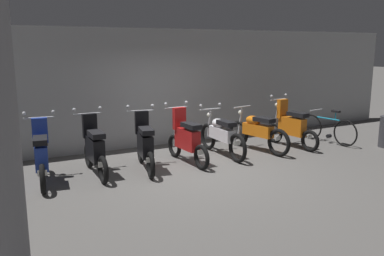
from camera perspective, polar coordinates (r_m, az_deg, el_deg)
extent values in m
plane|color=#565451|center=(8.31, 1.36, -6.03)|extent=(80.00, 80.00, 0.00)
cube|color=#9EA0A3|center=(10.34, -5.68, 5.64)|extent=(16.00, 0.30, 2.92)
torus|color=black|center=(8.54, -20.26, -4.43)|extent=(0.16, 0.54, 0.53)
torus|color=black|center=(7.43, -20.23, -6.75)|extent=(0.16, 0.54, 0.53)
cube|color=#1E389E|center=(7.91, -20.38, -3.64)|extent=(0.32, 0.76, 0.44)
cube|color=#1E389E|center=(8.16, -20.58, -0.32)|extent=(0.29, 0.16, 0.48)
cube|color=black|center=(7.68, -20.54, -1.63)|extent=(0.31, 0.55, 0.10)
cylinder|color=#B7BABF|center=(8.26, -20.68, 1.35)|extent=(0.56, 0.11, 0.04)
sphere|color=#B7BABF|center=(8.25, -22.53, 1.91)|extent=(0.07, 0.07, 0.07)
sphere|color=#B7BABF|center=(8.24, -18.92, 2.16)|extent=(0.07, 0.07, 0.07)
cylinder|color=#B7BABF|center=(8.39, -20.45, -1.75)|extent=(0.08, 0.15, 0.85)
sphere|color=silver|center=(8.33, -20.61, 0.39)|extent=(0.12, 0.12, 0.12)
cube|color=white|center=(7.43, -20.28, -5.97)|extent=(0.16, 0.03, 0.10)
torus|color=black|center=(8.73, -14.30, -3.73)|extent=(0.10, 0.53, 0.53)
torus|color=black|center=(7.65, -12.37, -5.79)|extent=(0.10, 0.53, 0.53)
cube|color=black|center=(8.12, -13.49, -2.86)|extent=(0.23, 0.74, 0.44)
cube|color=black|center=(8.36, -14.17, 0.33)|extent=(0.28, 0.12, 0.48)
cube|color=black|center=(7.89, -13.32, -0.87)|extent=(0.25, 0.52, 0.10)
cylinder|color=#B7BABF|center=(8.46, -14.45, 1.95)|extent=(0.56, 0.04, 0.04)
sphere|color=#B7BABF|center=(8.39, -16.22, 2.48)|extent=(0.07, 0.07, 0.07)
sphere|color=#B7BABF|center=(8.50, -12.78, 2.76)|extent=(0.07, 0.07, 0.07)
cylinder|color=#B7BABF|center=(8.59, -14.37, -1.10)|extent=(0.06, 0.15, 0.85)
sphere|color=silver|center=(8.52, -14.47, 1.00)|extent=(0.12, 0.12, 0.12)
cube|color=white|center=(7.64, -12.45, -5.02)|extent=(0.16, 0.01, 0.10)
torus|color=black|center=(8.89, -7.21, -3.18)|extent=(0.19, 0.54, 0.53)
torus|color=black|center=(7.80, -5.82, -5.24)|extent=(0.19, 0.54, 0.53)
cube|color=black|center=(8.28, -6.60, -2.34)|extent=(0.36, 0.76, 0.44)
cube|color=black|center=(8.53, -7.07, 0.80)|extent=(0.30, 0.17, 0.48)
cube|color=black|center=(8.05, -6.45, -0.39)|extent=(0.34, 0.56, 0.10)
cylinder|color=#B7BABF|center=(8.62, -7.26, 2.40)|extent=(0.56, 0.14, 0.04)
sphere|color=#B7BABF|center=(8.57, -8.99, 2.97)|extent=(0.07, 0.07, 0.07)
sphere|color=#B7BABF|center=(8.65, -5.57, 3.14)|extent=(0.07, 0.07, 0.07)
cylinder|color=#B7BABF|center=(8.75, -7.23, -0.59)|extent=(0.08, 0.16, 0.85)
sphere|color=silver|center=(8.69, -7.28, 1.47)|extent=(0.12, 0.12, 0.12)
cube|color=white|center=(7.79, -5.86, -4.49)|extent=(0.16, 0.04, 0.10)
torus|color=black|center=(9.27, -2.47, -2.50)|extent=(0.12, 0.53, 0.53)
torus|color=black|center=(8.31, 1.35, -4.14)|extent=(0.12, 0.53, 0.53)
cube|color=red|center=(8.72, -0.67, -1.56)|extent=(0.26, 0.75, 0.44)
cube|color=red|center=(8.93, -1.80, 1.37)|extent=(0.29, 0.14, 0.48)
cube|color=black|center=(8.52, -0.12, 0.33)|extent=(0.27, 0.53, 0.10)
cylinder|color=#B7BABF|center=(9.01, -2.24, 2.88)|extent=(0.56, 0.07, 0.04)
sphere|color=#B7BABF|center=(8.88, -3.71, 3.38)|extent=(0.07, 0.07, 0.07)
sphere|color=#B7BABF|center=(9.13, -0.81, 3.62)|extent=(0.07, 0.07, 0.07)
cylinder|color=#B7BABF|center=(9.14, -2.35, 0.00)|extent=(0.06, 0.15, 0.85)
sphere|color=silver|center=(9.08, -2.37, 1.98)|extent=(0.12, 0.12, 0.12)
cube|color=white|center=(8.30, 1.27, -3.44)|extent=(0.16, 0.02, 0.10)
torus|color=black|center=(9.94, 2.26, -1.19)|extent=(0.09, 0.65, 0.65)
torus|color=black|center=(8.86, 6.41, -2.81)|extent=(0.09, 0.65, 0.65)
cube|color=silver|center=(9.35, 4.23, -0.82)|extent=(0.23, 0.83, 0.28)
ellipsoid|color=silver|center=(9.44, 3.76, 0.66)|extent=(0.26, 0.44, 0.22)
cube|color=black|center=(9.14, 4.86, 0.68)|extent=(0.24, 0.52, 0.10)
cylinder|color=#B7BABF|center=(9.72, 2.60, 2.67)|extent=(0.56, 0.04, 0.04)
sphere|color=#B7BABF|center=(9.58, 1.25, 3.15)|extent=(0.07, 0.07, 0.07)
sphere|color=#B7BABF|center=(9.84, 3.92, 3.34)|extent=(0.07, 0.07, 0.07)
cylinder|color=#B7BABF|center=(9.83, 2.42, 0.57)|extent=(0.06, 0.16, 0.65)
sphere|color=silver|center=(9.79, 2.44, 1.84)|extent=(0.12, 0.12, 0.12)
cube|color=white|center=(8.86, 6.34, -2.15)|extent=(0.16, 0.01, 0.10)
torus|color=black|center=(10.35, 6.55, -0.75)|extent=(0.21, 0.66, 0.65)
torus|color=black|center=(9.50, 12.10, -2.03)|extent=(0.21, 0.66, 0.65)
cube|color=orange|center=(9.87, 9.24, -0.29)|extent=(0.37, 0.86, 0.28)
ellipsoid|color=orange|center=(9.93, 8.61, 1.10)|extent=(0.34, 0.48, 0.22)
cube|color=black|center=(9.70, 10.08, 1.16)|extent=(0.33, 0.56, 0.10)
cylinder|color=#B7BABF|center=(10.15, 7.05, 2.96)|extent=(0.56, 0.14, 0.04)
cylinder|color=#B7BABF|center=(10.25, 6.79, 0.95)|extent=(0.08, 0.17, 0.65)
sphere|color=silver|center=(10.21, 6.82, 2.17)|extent=(0.12, 0.12, 0.12)
cube|color=white|center=(9.49, 12.00, -1.42)|extent=(0.16, 0.04, 0.10)
torus|color=black|center=(10.85, 11.53, -0.66)|extent=(0.16, 0.54, 0.53)
torus|color=black|center=(10.12, 16.25, -1.77)|extent=(0.16, 0.54, 0.53)
cube|color=orange|center=(10.42, 13.87, 0.25)|extent=(0.31, 0.76, 0.44)
cube|color=orange|center=(10.58, 12.57, 2.68)|extent=(0.29, 0.15, 0.48)
cube|color=black|center=(10.26, 14.63, 1.86)|extent=(0.30, 0.55, 0.10)
cylinder|color=#B7BABF|center=(10.64, 12.08, 3.95)|extent=(0.56, 0.11, 0.04)
sphere|color=#B7BABF|center=(10.44, 11.12, 4.40)|extent=(0.07, 0.07, 0.07)
sphere|color=#B7BABF|center=(10.82, 13.04, 4.56)|extent=(0.07, 0.07, 0.07)
cylinder|color=#B7BABF|center=(10.74, 11.79, 1.49)|extent=(0.07, 0.15, 0.85)
sphere|color=silver|center=(10.69, 11.86, 3.18)|extent=(0.12, 0.12, 0.12)
cube|color=white|center=(10.11, 16.18, -1.19)|extent=(0.16, 0.03, 0.10)
torus|color=black|center=(11.50, 16.38, 0.17)|extent=(0.14, 0.68, 0.68)
torus|color=black|center=(10.91, 20.73, -0.71)|extent=(0.14, 0.68, 0.68)
cylinder|color=teal|center=(11.15, 18.59, 1.25)|extent=(0.14, 0.68, 0.04)
cylinder|color=teal|center=(11.01, 19.51, 1.60)|extent=(0.03, 0.03, 0.22)
cube|color=black|center=(10.99, 19.56, 2.22)|extent=(0.13, 0.23, 0.05)
cylinder|color=#B7BABF|center=(11.35, 17.02, 2.44)|extent=(0.50, 0.10, 0.03)
cylinder|color=black|center=(11.20, 18.67, -1.07)|extent=(0.13, 0.12, 0.10)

